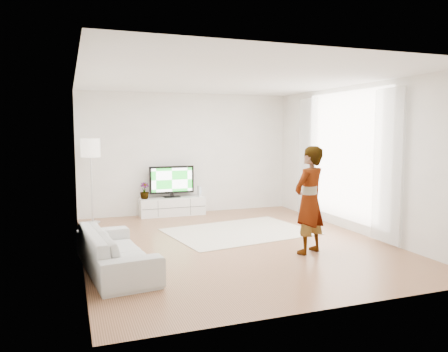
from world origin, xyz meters
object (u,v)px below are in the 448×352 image
object	(u,v)px
television	(172,180)
player	(309,200)
rug	(239,232)
media_console	(172,206)
sofa	(116,250)
floor_lamp	(91,152)

from	to	relation	value
television	player	bearing A→B (deg)	-70.92
rug	player	distance (m)	2.00
media_console	sofa	size ratio (longest dim) A/B	0.74
television	sofa	bearing A→B (deg)	-114.14
player	sofa	distance (m)	3.02
rug	player	bearing A→B (deg)	-74.53
media_console	player	distance (m)	4.07
media_console	floor_lamp	world-z (taller)	floor_lamp
sofa	floor_lamp	xyz separation A→B (m)	(-0.13, 3.38, 1.21)
media_console	television	bearing A→B (deg)	90.00
player	floor_lamp	xyz separation A→B (m)	(-3.09, 3.55, 0.65)
media_console	sofa	xyz separation A→B (m)	(-1.64, -3.63, 0.08)
rug	sofa	distance (m)	2.95
television	sofa	xyz separation A→B (m)	(-1.64, -3.65, -0.51)
media_console	player	world-z (taller)	player
television	floor_lamp	bearing A→B (deg)	-171.35
television	rug	distance (m)	2.38
media_console	rug	size ratio (longest dim) A/B	0.57
television	rug	world-z (taller)	television
rug	television	bearing A→B (deg)	111.98
player	floor_lamp	bearing A→B (deg)	-73.72
media_console	player	xyz separation A→B (m)	(1.32, -3.79, 0.65)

